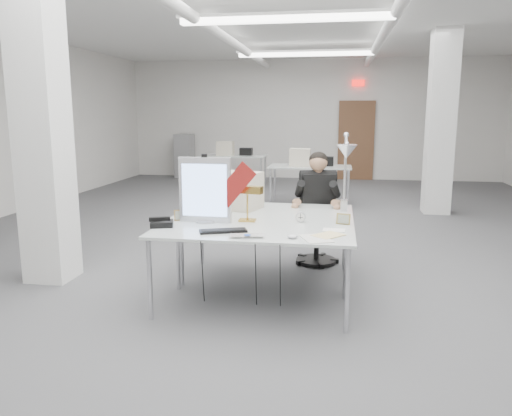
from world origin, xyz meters
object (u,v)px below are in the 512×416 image
at_px(monitor, 205,190).
at_px(laptop, 247,237).
at_px(desk_phone, 162,224).
at_px(beige_monitor, 239,191).
at_px(seated_person, 318,190).
at_px(office_chair, 317,222).
at_px(bankers_lamp, 247,203).
at_px(desk_main, 253,230).
at_px(architect_lamp, 345,170).

bearing_deg(monitor, laptop, -46.35).
xyz_separation_m(desk_phone, beige_monitor, (0.53, 0.97, 0.17)).
relative_size(seated_person, beige_monitor, 2.27).
height_order(office_chair, beige_monitor, beige_monitor).
relative_size(office_chair, bankers_lamp, 2.86).
relative_size(desk_main, architect_lamp, 1.92).
bearing_deg(seated_person, bankers_lamp, -133.97).
distance_m(office_chair, laptop, 1.95).
distance_m(desk_main, bankers_lamp, 0.39).
height_order(office_chair, bankers_lamp, bankers_lamp).
distance_m(laptop, architect_lamp, 1.43).
relative_size(desk_main, beige_monitor, 4.32).
height_order(seated_person, monitor, same).
xyz_separation_m(desk_main, laptop, (0.01, -0.34, 0.02)).
distance_m(seated_person, monitor, 1.62).
distance_m(laptop, beige_monitor, 1.33).
relative_size(monitor, desk_phone, 3.06).
bearing_deg(laptop, seated_person, 62.68).
bearing_deg(office_chair, beige_monitor, -159.99).
bearing_deg(office_chair, desk_main, -124.22).
relative_size(office_chair, seated_person, 1.06).
bearing_deg(office_chair, architect_lamp, -84.73).
height_order(monitor, architect_lamp, architect_lamp).
bearing_deg(monitor, desk_main, -22.39).
height_order(office_chair, desk_phone, office_chair).
distance_m(desk_phone, architect_lamp, 1.88).
relative_size(laptop, bankers_lamp, 0.81).
bearing_deg(monitor, desk_phone, -142.62).
bearing_deg(desk_phone, bankers_lamp, 8.64).
distance_m(office_chair, beige_monitor, 1.11).
bearing_deg(bankers_lamp, monitor, -154.09).
bearing_deg(monitor, seated_person, 52.88).
relative_size(office_chair, architect_lamp, 1.07).
bearing_deg(beige_monitor, bankers_lamp, -55.39).
bearing_deg(architect_lamp, office_chair, 105.47).
bearing_deg(architect_lamp, beige_monitor, 164.92).
bearing_deg(monitor, beige_monitor, 76.98).
height_order(desk_main, beige_monitor, beige_monitor).
relative_size(desk_main, laptop, 6.36).
xyz_separation_m(office_chair, desk_phone, (-1.36, -1.56, 0.28)).
bearing_deg(beige_monitor, office_chair, 52.22).
xyz_separation_m(desk_phone, architect_lamp, (1.66, 0.78, 0.44)).
distance_m(office_chair, bankers_lamp, 1.42).
bearing_deg(beige_monitor, desk_main, -55.17).
xyz_separation_m(seated_person, beige_monitor, (-0.82, -0.54, 0.05)).
height_order(desk_main, monitor, monitor).
distance_m(monitor, laptop, 0.82).
distance_m(seated_person, laptop, 1.89).
relative_size(bankers_lamp, desk_phone, 1.74).
bearing_deg(bankers_lamp, beige_monitor, 119.49).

